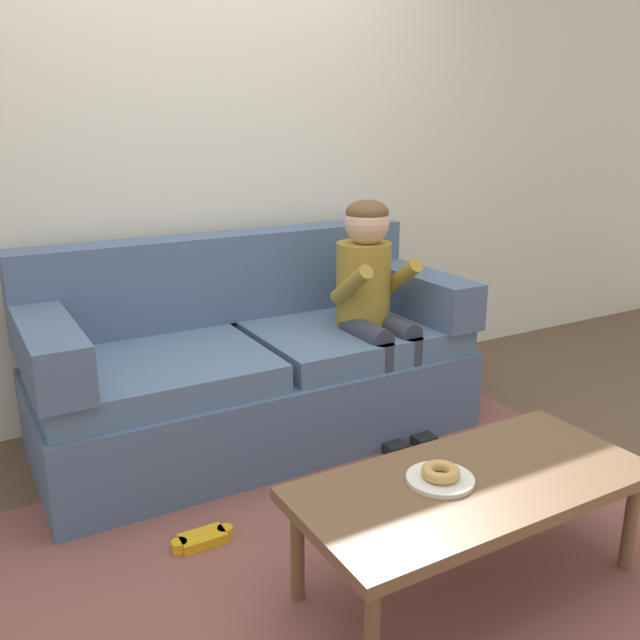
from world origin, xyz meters
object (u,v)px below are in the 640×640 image
Objects in this scene: coffee_table at (473,490)px; person_child at (372,294)px; toy_controller at (203,540)px; couch at (251,367)px; donut at (441,472)px.

person_child is at bearing 71.22° from coffee_table.
coffee_table is 5.07× the size of toy_controller.
couch is 0.96m from toy_controller.
couch reaches higher than coffee_table.
coffee_table is 1.26m from person_child.
coffee_table is 1.04× the size of person_child.
toy_controller is (-1.07, -0.54, -0.65)m from person_child.
person_child is at bearing -20.81° from couch.
person_child is 4.87× the size of toy_controller.
toy_controller is at bearing 137.51° from coffee_table.
coffee_table is 9.54× the size of donut.
person_child is (0.39, 1.16, 0.32)m from coffee_table.
donut is 0.91m from toy_controller.
couch is 0.66m from person_child.
coffee_table is at bearing -83.90° from couch.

